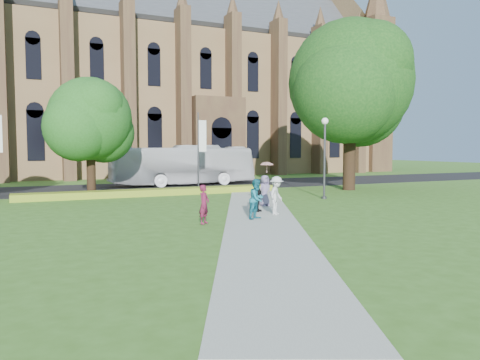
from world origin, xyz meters
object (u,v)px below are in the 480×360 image
tour_coach (183,165)px  pedestrian_0 (204,204)px  streetlamp (325,148)px  large_tree (350,82)px

tour_coach → pedestrian_0: 21.06m
streetlamp → large_tree: large_tree is taller
streetlamp → tour_coach: 14.93m
tour_coach → streetlamp: bearing=-162.3°
streetlamp → large_tree: size_ratio=0.40×
large_tree → streetlamp: bearing=-140.7°
large_tree → pedestrian_0: 20.81m
streetlamp → tour_coach: bearing=109.7°
large_tree → tour_coach: size_ratio=1.05×
streetlamp → tour_coach: size_ratio=0.42×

